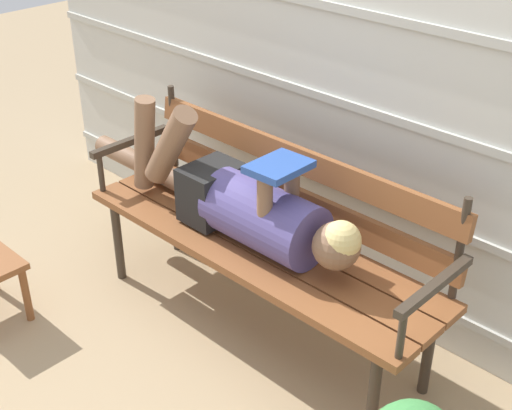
# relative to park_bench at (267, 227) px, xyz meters

# --- Properties ---
(ground_plane) EXTENTS (12.00, 12.00, 0.00)m
(ground_plane) POSITION_rel_park_bench_xyz_m (0.00, -0.20, -0.52)
(ground_plane) COLOR tan
(house_siding) EXTENTS (4.10, 0.08, 2.38)m
(house_siding) POSITION_rel_park_bench_xyz_m (0.00, 0.44, 0.67)
(house_siding) COLOR beige
(house_siding) RESTS_ON ground
(park_bench) EXTENTS (1.76, 0.50, 0.91)m
(park_bench) POSITION_rel_park_bench_xyz_m (0.00, 0.00, 0.00)
(park_bench) COLOR brown
(park_bench) RESTS_ON ground
(reclining_person) EXTENTS (1.72, 0.28, 0.53)m
(reclining_person) POSITION_rel_park_bench_xyz_m (-0.10, -0.07, 0.12)
(reclining_person) COLOR #514784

